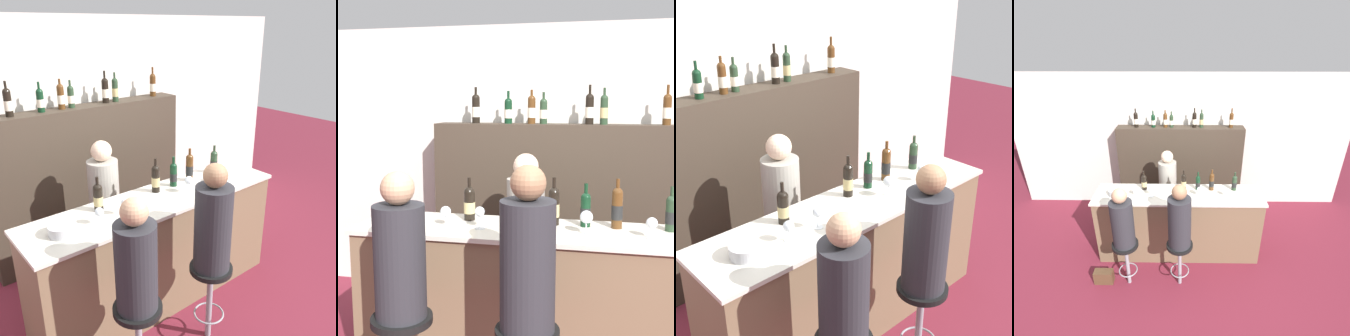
# 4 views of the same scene
# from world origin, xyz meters

# --- Properties ---
(wall_back) EXTENTS (6.40, 0.05, 2.60)m
(wall_back) POSITION_xyz_m (0.00, 1.76, 1.30)
(wall_back) COLOR beige
(wall_back) RESTS_ON ground_plane
(bar_counter) EXTENTS (2.45, 0.59, 1.07)m
(bar_counter) POSITION_xyz_m (0.00, 0.28, 0.53)
(bar_counter) COLOR brown
(bar_counter) RESTS_ON ground_plane
(back_bar_cabinet) EXTENTS (2.29, 0.28, 1.69)m
(back_bar_cabinet) POSITION_xyz_m (0.00, 1.54, 0.84)
(back_bar_cabinet) COLOR #382D23
(back_bar_cabinet) RESTS_ON ground_plane
(wine_bottle_counter_0) EXTENTS (0.08, 0.08, 0.30)m
(wine_bottle_counter_0) POSITION_xyz_m (-0.52, 0.41, 1.19)
(wine_bottle_counter_0) COLOR black
(wine_bottle_counter_0) RESTS_ON bar_counter
(wine_bottle_counter_1) EXTENTS (0.08, 0.08, 0.32)m
(wine_bottle_counter_1) POSITION_xyz_m (0.07, 0.41, 1.20)
(wine_bottle_counter_1) COLOR black
(wine_bottle_counter_1) RESTS_ON bar_counter
(wine_bottle_counter_2) EXTENTS (0.07, 0.07, 0.29)m
(wine_bottle_counter_2) POSITION_xyz_m (0.28, 0.41, 1.18)
(wine_bottle_counter_2) COLOR black
(wine_bottle_counter_2) RESTS_ON bar_counter
(wine_bottle_counter_3) EXTENTS (0.07, 0.07, 0.33)m
(wine_bottle_counter_3) POSITION_xyz_m (0.49, 0.41, 1.20)
(wine_bottle_counter_3) COLOR #4C2D14
(wine_bottle_counter_3) RESTS_ON bar_counter
(wine_bottle_counter_4) EXTENTS (0.07, 0.07, 0.29)m
(wine_bottle_counter_4) POSITION_xyz_m (0.82, 0.41, 1.19)
(wine_bottle_counter_4) COLOR #233823
(wine_bottle_counter_4) RESTS_ON bar_counter
(wine_bottle_backbar_0) EXTENTS (0.08, 0.08, 0.33)m
(wine_bottle_backbar_0) POSITION_xyz_m (-0.78, 1.54, 1.82)
(wine_bottle_backbar_0) COLOR black
(wine_bottle_backbar_0) RESTS_ON back_bar_cabinet
(wine_bottle_backbar_1) EXTENTS (0.07, 0.07, 0.29)m
(wine_bottle_backbar_1) POSITION_xyz_m (-0.48, 1.54, 1.81)
(wine_bottle_backbar_1) COLOR black
(wine_bottle_backbar_1) RESTS_ON back_bar_cabinet
(wine_bottle_backbar_2) EXTENTS (0.07, 0.07, 0.31)m
(wine_bottle_backbar_2) POSITION_xyz_m (-0.26, 1.54, 1.82)
(wine_bottle_backbar_2) COLOR #4C2D14
(wine_bottle_backbar_2) RESTS_ON back_bar_cabinet
(wine_bottle_backbar_3) EXTENTS (0.07, 0.07, 0.28)m
(wine_bottle_backbar_3) POSITION_xyz_m (-0.15, 1.54, 1.80)
(wine_bottle_backbar_3) COLOR #233823
(wine_bottle_backbar_3) RESTS_ON back_bar_cabinet
(wine_bottle_backbar_4) EXTENTS (0.08, 0.08, 0.34)m
(wine_bottle_backbar_4) POSITION_xyz_m (0.25, 1.54, 1.83)
(wine_bottle_backbar_4) COLOR black
(wine_bottle_backbar_4) RESTS_ON back_bar_cabinet
(wine_bottle_backbar_5) EXTENTS (0.07, 0.07, 0.32)m
(wine_bottle_backbar_5) POSITION_xyz_m (0.38, 1.54, 1.82)
(wine_bottle_backbar_5) COLOR #233823
(wine_bottle_backbar_5) RESTS_ON back_bar_cabinet
(wine_bottle_backbar_6) EXTENTS (0.07, 0.07, 0.34)m
(wine_bottle_backbar_6) POSITION_xyz_m (0.90, 1.54, 1.82)
(wine_bottle_backbar_6) COLOR #4C2D14
(wine_bottle_backbar_6) RESTS_ON back_bar_cabinet
(wine_glass_0) EXTENTS (0.07, 0.07, 0.14)m
(wine_glass_0) POSITION_xyz_m (-0.62, 0.21, 1.16)
(wine_glass_0) COLOR silver
(wine_glass_0) RESTS_ON bar_counter
(wine_glass_1) EXTENTS (0.07, 0.07, 0.15)m
(wine_glass_1) POSITION_xyz_m (-0.39, 0.21, 1.17)
(wine_glass_1) COLOR silver
(wine_glass_1) RESTS_ON bar_counter
(wine_glass_2) EXTENTS (0.08, 0.08, 0.15)m
(wine_glass_2) POSITION_xyz_m (0.30, 0.21, 1.18)
(wine_glass_2) COLOR silver
(wine_glass_2) RESTS_ON bar_counter
(wine_glass_3) EXTENTS (0.07, 0.07, 0.13)m
(wine_glass_3) POSITION_xyz_m (0.69, 0.21, 1.16)
(wine_glass_3) COLOR silver
(wine_glass_3) RESTS_ON bar_counter
(metal_bowl) EXTENTS (0.19, 0.19, 0.08)m
(metal_bowl) POSITION_xyz_m (-0.92, 0.25, 1.11)
(metal_bowl) COLOR #B7B7BC
(metal_bowl) RESTS_ON bar_counter
(guest_seated_left) EXTENTS (0.28, 0.28, 0.82)m
(guest_seated_left) POSITION_xyz_m (-0.68, -0.36, 1.06)
(guest_seated_left) COLOR #28282D
(guest_seated_left) RESTS_ON bar_stool_left
(guest_seated_right) EXTENTS (0.29, 0.29, 0.87)m
(guest_seated_right) POSITION_xyz_m (0.03, -0.36, 1.09)
(guest_seated_right) COLOR #28282D
(guest_seated_right) RESTS_ON bar_stool_right
(bartender) EXTENTS (0.30, 0.30, 1.49)m
(bartender) POSITION_xyz_m (-0.20, 0.89, 0.69)
(bartender) COLOR gray
(bartender) RESTS_ON ground_plane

